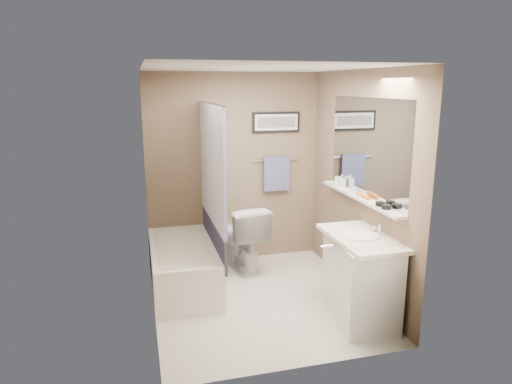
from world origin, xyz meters
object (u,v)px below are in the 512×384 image
object	(u,v)px
candle_bowl_near	(386,207)
hair_brush_front	(363,196)
bathtub	(183,266)
vanity	(360,279)
glass_jar	(338,181)
soap_bottle	(342,181)
candle_bowl_far	(380,204)
toilet	(242,236)

from	to	relation	value
candle_bowl_near	hair_brush_front	distance (m)	0.45
bathtub	vanity	size ratio (longest dim) A/B	1.67
vanity	glass_jar	xyz separation A→B (m)	(0.19, 0.98, 0.77)
bathtub	soap_bottle	xyz separation A→B (m)	(1.79, -0.25, 0.94)
candle_bowl_far	glass_jar	size ratio (longest dim) A/B	0.90
candle_bowl_near	soap_bottle	size ratio (longest dim) A/B	0.63
candle_bowl_far	glass_jar	bearing A→B (deg)	90.00
candle_bowl_near	glass_jar	bearing A→B (deg)	90.00
bathtub	glass_jar	bearing A→B (deg)	-4.83
toilet	candle_bowl_far	distance (m)	1.93
bathtub	soap_bottle	world-z (taller)	soap_bottle
candle_bowl_far	glass_jar	world-z (taller)	glass_jar
toilet	glass_jar	xyz separation A→B (m)	(1.02, -0.53, 0.75)
bathtub	vanity	distance (m)	1.97
vanity	soap_bottle	distance (m)	1.20
hair_brush_front	candle_bowl_near	bearing A→B (deg)	-90.00
candle_bowl_far	hair_brush_front	distance (m)	0.34
candle_bowl_far	candle_bowl_near	bearing A→B (deg)	-90.00
vanity	candle_bowl_near	distance (m)	0.76
bathtub	candle_bowl_near	bearing A→B (deg)	-34.05
candle_bowl_near	glass_jar	world-z (taller)	glass_jar
candle_bowl_far	vanity	bearing A→B (deg)	-169.99
vanity	candle_bowl_far	world-z (taller)	candle_bowl_far
candle_bowl_far	soap_bottle	distance (m)	0.86
vanity	candle_bowl_far	bearing A→B (deg)	17.32
toilet	candle_bowl_far	bearing A→B (deg)	115.17
bathtub	glass_jar	xyz separation A→B (m)	(1.79, -0.16, 0.92)
hair_brush_front	glass_jar	xyz separation A→B (m)	(0.00, 0.60, 0.03)
candle_bowl_near	toilet	bearing A→B (deg)	122.74
glass_jar	soap_bottle	distance (m)	0.09
vanity	candle_bowl_near	bearing A→B (deg)	-15.92
toilet	hair_brush_front	distance (m)	1.69
candle_bowl_far	glass_jar	distance (m)	0.95
bathtub	candle_bowl_near	xyz separation A→B (m)	(1.79, -1.21, 0.89)
soap_bottle	bathtub	bearing A→B (deg)	172.17
hair_brush_front	soap_bottle	distance (m)	0.52
candle_bowl_near	glass_jar	distance (m)	1.06
toilet	candle_bowl_far	world-z (taller)	candle_bowl_far
candle_bowl_far	bathtub	bearing A→B (deg)	148.34
glass_jar	bathtub	bearing A→B (deg)	175.03
soap_bottle	glass_jar	bearing A→B (deg)	90.00
toilet	soap_bottle	size ratio (longest dim) A/B	5.77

